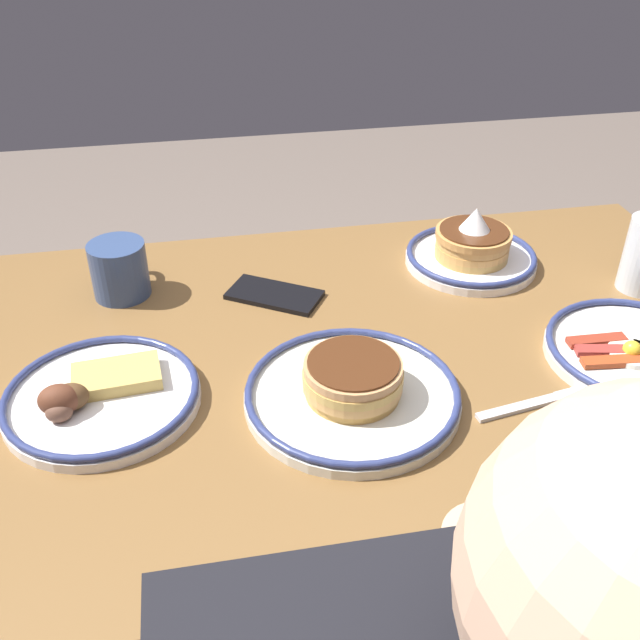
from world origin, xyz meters
TOP-DOWN VIEW (x-y plane):
  - dining_table at (0.00, 0.00)m, footprint 1.30×0.79m
  - plate_near_main at (0.32, 0.05)m, footprint 0.25×0.25m
  - plate_center_pancakes at (-0.00, 0.10)m, footprint 0.28×0.28m
  - plate_far_companion at (-0.28, -0.22)m, footprint 0.22×0.22m
  - plate_far_side at (-0.41, 0.08)m, footprint 0.25×0.25m
  - coffee_mug at (0.30, -0.23)m, footprint 0.09×0.12m
  - cell_phone at (0.06, -0.17)m, footprint 0.16×0.14m
  - butter_knife at (-0.25, 0.15)m, footprint 0.21×0.05m

SIDE VIEW (x-z plane):
  - dining_table at x=0.00m, z-range 0.29..1.03m
  - butter_knife at x=-0.25m, z-range 0.74..0.75m
  - cell_phone at x=0.06m, z-range 0.74..0.75m
  - plate_far_side at x=-0.41m, z-range 0.73..0.77m
  - plate_near_main at x=0.32m, z-range 0.73..0.78m
  - plate_center_pancakes at x=0.00m, z-range 0.73..0.79m
  - plate_far_companion at x=-0.28m, z-range 0.72..0.82m
  - coffee_mug at x=0.30m, z-range 0.74..0.83m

